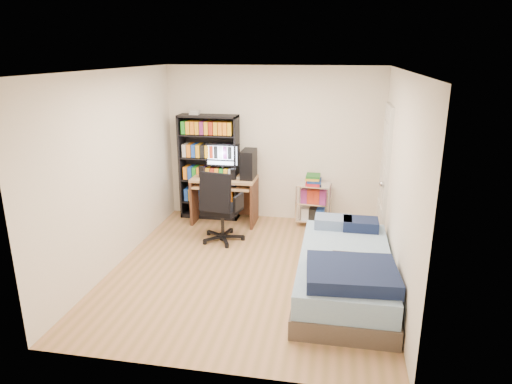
% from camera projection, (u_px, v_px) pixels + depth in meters
% --- Properties ---
extents(room, '(3.58, 4.08, 2.58)m').
position_uv_depth(room, '(249.00, 176.00, 5.53)').
color(room, tan).
rests_on(room, ground).
extents(media_shelf, '(0.97, 0.32, 1.80)m').
position_uv_depth(media_shelf, '(209.00, 166.00, 7.55)').
color(media_shelf, black).
rests_on(media_shelf, room).
extents(computer_desk, '(1.02, 0.59, 1.29)m').
position_uv_depth(computer_desk, '(231.00, 181.00, 7.38)').
color(computer_desk, tan).
rests_on(computer_desk, room).
extents(office_chair, '(0.75, 0.75, 1.08)m').
position_uv_depth(office_chair, '(221.00, 219.00, 6.70)').
color(office_chair, black).
rests_on(office_chair, room).
extents(wire_cart, '(0.56, 0.42, 0.85)m').
position_uv_depth(wire_cart, '(314.00, 192.00, 7.26)').
color(wire_cart, white).
rests_on(wire_cart, room).
extents(bed, '(1.07, 2.14, 0.61)m').
position_uv_depth(bed, '(345.00, 272.00, 5.26)').
color(bed, brown).
rests_on(bed, room).
extents(door, '(0.12, 0.80, 2.00)m').
position_uv_depth(door, '(384.00, 175.00, 6.58)').
color(door, silver).
rests_on(door, room).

